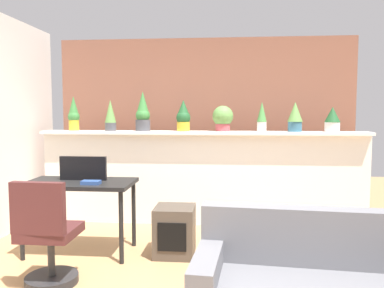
{
  "coord_description": "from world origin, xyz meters",
  "views": [
    {
      "loc": [
        0.31,
        -2.94,
        1.46
      ],
      "look_at": [
        -0.07,
        1.3,
        1.11
      ],
      "focal_mm": 36.0,
      "sensor_mm": 36.0,
      "label": 1
    }
  ],
  "objects_px": {
    "desk": "(80,189)",
    "tv_monitor": "(83,168)",
    "book_on_desk": "(91,182)",
    "potted_plant_6": "(295,116)",
    "potted_plant_5": "(262,116)",
    "potted_plant_0": "(74,114)",
    "side_cube_shelf": "(175,231)",
    "potted_plant_4": "(223,118)",
    "potted_plant_7": "(332,119)",
    "potted_plant_2": "(143,113)",
    "office_chair": "(47,241)",
    "potted_plant_1": "(110,115)",
    "potted_plant_3": "(183,116)"
  },
  "relations": [
    {
      "from": "potted_plant_4",
      "to": "potted_plant_3",
      "type": "bearing_deg",
      "value": -175.71
    },
    {
      "from": "potted_plant_0",
      "to": "tv_monitor",
      "type": "distance_m",
      "value": 1.31
    },
    {
      "from": "potted_plant_3",
      "to": "potted_plant_7",
      "type": "bearing_deg",
      "value": 0.89
    },
    {
      "from": "potted_plant_0",
      "to": "potted_plant_2",
      "type": "height_order",
      "value": "potted_plant_2"
    },
    {
      "from": "potted_plant_3",
      "to": "office_chair",
      "type": "relative_size",
      "value": 0.44
    },
    {
      "from": "potted_plant_6",
      "to": "book_on_desk",
      "type": "relative_size",
      "value": 2.04
    },
    {
      "from": "potted_plant_0",
      "to": "tv_monitor",
      "type": "relative_size",
      "value": 0.92
    },
    {
      "from": "potted_plant_5",
      "to": "book_on_desk",
      "type": "xyz_separation_m",
      "value": [
        -1.77,
        -1.3,
        -0.64
      ]
    },
    {
      "from": "potted_plant_2",
      "to": "potted_plant_5",
      "type": "xyz_separation_m",
      "value": [
        1.52,
        0.02,
        -0.04
      ]
    },
    {
      "from": "desk",
      "to": "office_chair",
      "type": "relative_size",
      "value": 1.21
    },
    {
      "from": "potted_plant_4",
      "to": "tv_monitor",
      "type": "height_order",
      "value": "potted_plant_4"
    },
    {
      "from": "potted_plant_1",
      "to": "potted_plant_3",
      "type": "xyz_separation_m",
      "value": [
        0.95,
        0.01,
        -0.01
      ]
    },
    {
      "from": "desk",
      "to": "potted_plant_7",
      "type": "bearing_deg",
      "value": 22.09
    },
    {
      "from": "potted_plant_1",
      "to": "potted_plant_3",
      "type": "distance_m",
      "value": 0.95
    },
    {
      "from": "office_chair",
      "to": "desk",
      "type": "bearing_deg",
      "value": 91.6
    },
    {
      "from": "book_on_desk",
      "to": "potted_plant_5",
      "type": "bearing_deg",
      "value": 36.26
    },
    {
      "from": "potted_plant_4",
      "to": "office_chair",
      "type": "height_order",
      "value": "potted_plant_4"
    },
    {
      "from": "potted_plant_0",
      "to": "potted_plant_5",
      "type": "height_order",
      "value": "potted_plant_0"
    },
    {
      "from": "potted_plant_1",
      "to": "book_on_desk",
      "type": "relative_size",
      "value": 2.23
    },
    {
      "from": "potted_plant_3",
      "to": "potted_plant_4",
      "type": "height_order",
      "value": "potted_plant_3"
    },
    {
      "from": "potted_plant_4",
      "to": "book_on_desk",
      "type": "height_order",
      "value": "potted_plant_4"
    },
    {
      "from": "tv_monitor",
      "to": "side_cube_shelf",
      "type": "relative_size",
      "value": 0.99
    },
    {
      "from": "office_chair",
      "to": "potted_plant_7",
      "type": "bearing_deg",
      "value": 34.61
    },
    {
      "from": "potted_plant_4",
      "to": "potted_plant_5",
      "type": "height_order",
      "value": "potted_plant_5"
    },
    {
      "from": "potted_plant_1",
      "to": "side_cube_shelf",
      "type": "xyz_separation_m",
      "value": [
        0.98,
        -1.08,
        -1.17
      ]
    },
    {
      "from": "potted_plant_0",
      "to": "potted_plant_4",
      "type": "height_order",
      "value": "potted_plant_0"
    },
    {
      "from": "potted_plant_4",
      "to": "book_on_desk",
      "type": "xyz_separation_m",
      "value": [
        -1.28,
        -1.29,
        -0.62
      ]
    },
    {
      "from": "potted_plant_4",
      "to": "potted_plant_7",
      "type": "bearing_deg",
      "value": -0.38
    },
    {
      "from": "potted_plant_0",
      "to": "potted_plant_7",
      "type": "distance_m",
      "value": 3.32
    },
    {
      "from": "side_cube_shelf",
      "to": "tv_monitor",
      "type": "bearing_deg",
      "value": 176.43
    },
    {
      "from": "potted_plant_1",
      "to": "potted_plant_7",
      "type": "bearing_deg",
      "value": 0.87
    },
    {
      "from": "potted_plant_3",
      "to": "book_on_desk",
      "type": "bearing_deg",
      "value": -121.68
    },
    {
      "from": "potted_plant_0",
      "to": "potted_plant_7",
      "type": "bearing_deg",
      "value": -0.15
    },
    {
      "from": "potted_plant_1",
      "to": "potted_plant_5",
      "type": "height_order",
      "value": "potted_plant_1"
    },
    {
      "from": "potted_plant_3",
      "to": "potted_plant_5",
      "type": "distance_m",
      "value": 1.0
    },
    {
      "from": "tv_monitor",
      "to": "book_on_desk",
      "type": "height_order",
      "value": "tv_monitor"
    },
    {
      "from": "potted_plant_2",
      "to": "potted_plant_6",
      "type": "xyz_separation_m",
      "value": [
        1.93,
        -0.03,
        -0.04
      ]
    },
    {
      "from": "potted_plant_6",
      "to": "book_on_desk",
      "type": "xyz_separation_m",
      "value": [
        -2.17,
        -1.25,
        -0.64
      ]
    },
    {
      "from": "desk",
      "to": "tv_monitor",
      "type": "bearing_deg",
      "value": 82.35
    },
    {
      "from": "side_cube_shelf",
      "to": "potted_plant_5",
      "type": "bearing_deg",
      "value": 49.65
    },
    {
      "from": "potted_plant_3",
      "to": "tv_monitor",
      "type": "distance_m",
      "value": 1.49
    },
    {
      "from": "desk",
      "to": "office_chair",
      "type": "xyz_separation_m",
      "value": [
        0.02,
        -0.78,
        -0.28
      ]
    },
    {
      "from": "potted_plant_4",
      "to": "potted_plant_6",
      "type": "height_order",
      "value": "potted_plant_6"
    },
    {
      "from": "potted_plant_5",
      "to": "side_cube_shelf",
      "type": "xyz_separation_m",
      "value": [
        -0.96,
        -1.13,
        -1.16
      ]
    },
    {
      "from": "potted_plant_6",
      "to": "office_chair",
      "type": "xyz_separation_m",
      "value": [
        -2.32,
        -1.88,
        -1.02
      ]
    },
    {
      "from": "potted_plant_7",
      "to": "potted_plant_4",
      "type": "bearing_deg",
      "value": 179.62
    },
    {
      "from": "tv_monitor",
      "to": "book_on_desk",
      "type": "relative_size",
      "value": 2.73
    },
    {
      "from": "potted_plant_1",
      "to": "potted_plant_6",
      "type": "relative_size",
      "value": 1.09
    },
    {
      "from": "potted_plant_5",
      "to": "desk",
      "type": "distance_m",
      "value": 2.38
    },
    {
      "from": "potted_plant_5",
      "to": "side_cube_shelf",
      "type": "distance_m",
      "value": 1.88
    }
  ]
}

